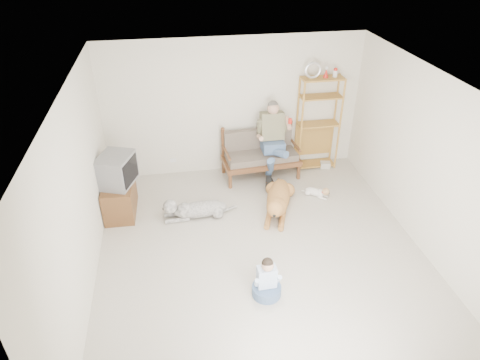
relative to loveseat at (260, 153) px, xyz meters
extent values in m
plane|color=beige|center=(-0.48, -2.41, -0.49)|extent=(5.50, 5.50, 0.00)
plane|color=silver|center=(-0.48, -2.41, 2.21)|extent=(5.50, 5.50, 0.00)
plane|color=beige|center=(-0.48, 0.34, 0.86)|extent=(5.00, 0.00, 5.00)
plane|color=beige|center=(-0.48, -5.16, 0.86)|extent=(5.00, 0.00, 5.00)
plane|color=beige|center=(-2.98, -2.41, 0.86)|extent=(0.00, 5.50, 5.50)
plane|color=beige|center=(2.02, -2.41, 0.86)|extent=(0.00, 5.50, 5.50)
cube|color=brown|center=(0.00, -0.07, -0.14)|extent=(1.55, 0.82, 0.10)
cube|color=#615549|center=(0.00, -0.07, -0.02)|extent=(1.42, 0.71, 0.13)
cube|color=#615549|center=(0.00, 0.17, 0.21)|extent=(1.39, 0.23, 0.45)
cylinder|color=brown|center=(0.00, 0.23, 0.41)|extent=(1.40, 0.16, 0.05)
cylinder|color=brown|center=(-0.70, -0.37, -0.34)|extent=(0.07, 0.07, 0.30)
cylinder|color=brown|center=(-0.70, 0.23, -0.01)|extent=(0.07, 0.07, 0.95)
cylinder|color=brown|center=(0.70, -0.37, -0.34)|extent=(0.07, 0.07, 0.30)
cylinder|color=brown|center=(0.70, 0.23, -0.01)|extent=(0.07, 0.07, 0.95)
cube|color=#4A6388|center=(0.22, -0.07, 0.18)|extent=(0.43, 0.40, 0.21)
cube|color=#7B7556|center=(0.22, 0.03, 0.56)|extent=(0.45, 0.31, 0.56)
sphere|color=tan|center=(0.22, 0.00, 0.93)|extent=(0.22, 0.22, 0.22)
sphere|color=#524E48|center=(0.22, 0.02, 0.97)|extent=(0.20, 0.20, 0.20)
cylinder|color=red|center=(0.51, -0.20, 0.74)|extent=(0.07, 0.07, 0.10)
cube|color=#AD7B36|center=(1.20, 0.14, 1.41)|extent=(0.81, 0.33, 0.03)
torus|color=silver|center=(0.99, 0.14, 1.57)|extent=(0.33, 0.05, 0.33)
cone|color=red|center=(1.25, 0.14, 1.50)|extent=(0.11, 0.11, 0.17)
cylinder|color=#AD7B36|center=(0.81, -0.01, 0.47)|extent=(0.04, 0.04, 1.91)
cylinder|color=#AD7B36|center=(0.81, 0.30, 0.47)|extent=(0.04, 0.04, 1.91)
cylinder|color=#AD7B36|center=(1.60, -0.01, 0.47)|extent=(0.04, 0.04, 1.91)
cylinder|color=#AD7B36|center=(1.60, 0.30, 0.47)|extent=(0.04, 0.04, 1.91)
cube|color=silver|center=(1.41, 0.02, -0.42)|extent=(0.22, 0.18, 0.13)
cube|color=brown|center=(-2.70, -0.88, -0.19)|extent=(0.53, 0.91, 0.60)
cube|color=brown|center=(-2.94, -1.10, -0.19)|extent=(0.03, 0.40, 0.50)
cube|color=brown|center=(-2.94, -0.66, -0.19)|extent=(0.03, 0.40, 0.50)
cube|color=slate|center=(-2.68, -0.88, 0.38)|extent=(0.70, 0.77, 0.53)
cube|color=black|center=(-2.44, -0.97, 0.38)|extent=(0.20, 0.51, 0.42)
cube|color=silver|center=(-1.73, 0.33, -0.19)|extent=(0.12, 0.02, 0.08)
ellipsoid|color=#BE7C42|center=(0.10, -1.16, -0.31)|extent=(0.77, 1.20, 0.36)
sphere|color=#BE7C42|center=(-0.02, -1.48, -0.28)|extent=(0.36, 0.36, 0.36)
sphere|color=#BE7C42|center=(-0.11, -1.74, -0.13)|extent=(0.28, 0.28, 0.28)
ellipsoid|color=#BE7C42|center=(-0.16, -1.86, -0.16)|extent=(0.18, 0.23, 0.11)
cylinder|color=#BE7C42|center=(0.29, -0.62, -0.41)|extent=(0.06, 0.45, 0.06)
ellipsoid|color=#BE7C42|center=(-0.20, -1.68, -0.13)|extent=(0.09, 0.10, 0.14)
ellipsoid|color=#BE7C42|center=(-0.01, -1.75, -0.13)|extent=(0.09, 0.10, 0.14)
ellipsoid|color=white|center=(-1.32, -1.24, -0.34)|extent=(0.96, 0.38, 0.28)
sphere|color=white|center=(-1.60, -1.26, -0.33)|extent=(0.28, 0.28, 0.28)
sphere|color=white|center=(-1.84, -1.27, -0.20)|extent=(0.24, 0.24, 0.24)
ellipsoid|color=white|center=(-1.95, -1.28, -0.23)|extent=(0.18, 0.12, 0.09)
cylinder|color=white|center=(-0.85, -1.21, -0.43)|extent=(0.36, 0.19, 0.05)
ellipsoid|color=white|center=(-1.82, -1.18, -0.20)|extent=(0.08, 0.06, 0.12)
ellipsoid|color=white|center=(-1.81, -1.35, -0.20)|extent=(0.08, 0.06, 0.12)
ellipsoid|color=silver|center=(0.86, -0.95, -0.41)|extent=(0.40, 0.38, 0.15)
sphere|color=silver|center=(0.94, -1.03, -0.40)|extent=(0.15, 0.15, 0.15)
sphere|color=tan|center=(1.02, -1.09, -0.33)|extent=(0.14, 0.14, 0.14)
ellipsoid|color=tan|center=(1.06, -1.13, -0.35)|extent=(0.11, 0.11, 0.05)
cylinder|color=silver|center=(0.71, -0.83, -0.46)|extent=(0.15, 0.08, 0.02)
cone|color=tan|center=(0.98, -1.11, -0.29)|extent=(0.04, 0.04, 0.05)
cone|color=tan|center=(1.04, -1.04, -0.29)|extent=(0.04, 0.04, 0.05)
torus|color=red|center=(1.00, -1.07, -0.34)|extent=(0.13, 0.13, 0.02)
cylinder|color=#4A6388|center=(-0.59, -3.23, -0.41)|extent=(0.41, 0.41, 0.15)
cube|color=silver|center=(-0.59, -3.21, -0.17)|extent=(0.27, 0.18, 0.31)
sphere|color=tan|center=(-0.59, -3.23, 0.05)|extent=(0.17, 0.17, 0.17)
sphere|color=black|center=(-0.59, -3.22, 0.08)|extent=(0.16, 0.16, 0.16)
camera|label=1|loc=(-1.67, -7.34, 4.01)|focal=32.00mm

